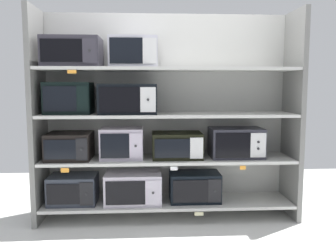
# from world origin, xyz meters

# --- Properties ---
(back_panel) EXTENTS (2.75, 0.04, 2.13)m
(back_panel) POSITION_xyz_m (0.00, 0.27, 1.07)
(back_panel) COLOR #B2B2AD
(back_panel) RESTS_ON ground
(upright_left) EXTENTS (0.05, 0.51, 2.13)m
(upright_left) POSITION_xyz_m (-1.30, 0.00, 1.07)
(upright_left) COLOR slate
(upright_left) RESTS_ON ground
(upright_right) EXTENTS (0.05, 0.51, 2.13)m
(upright_right) POSITION_xyz_m (1.30, 0.00, 1.07)
(upright_right) COLOR slate
(upright_right) RESTS_ON ground
(shelf_0) EXTENTS (2.55, 0.51, 0.03)m
(shelf_0) POSITION_xyz_m (0.00, 0.00, 0.16)
(shelf_0) COLOR beige
(shelf_0) RESTS_ON ground
(microwave_0) EXTENTS (0.48, 0.37, 0.29)m
(microwave_0) POSITION_xyz_m (-0.97, -0.00, 0.32)
(microwave_0) COLOR #292F3A
(microwave_0) RESTS_ON shelf_0
(microwave_1) EXTENTS (0.57, 0.42, 0.31)m
(microwave_1) POSITION_xyz_m (-0.36, -0.00, 0.33)
(microwave_1) COLOR #BBB3C3
(microwave_1) RESTS_ON shelf_0
(microwave_2) EXTENTS (0.52, 0.34, 0.30)m
(microwave_2) POSITION_xyz_m (0.28, -0.00, 0.32)
(microwave_2) COLOR black
(microwave_2) RESTS_ON shelf_0
(price_tag_0) EXTENTS (0.09, 0.00, 0.04)m
(price_tag_0) POSITION_xyz_m (0.29, -0.26, 0.12)
(price_tag_0) COLOR beige
(shelf_1) EXTENTS (2.55, 0.51, 0.03)m
(shelf_1) POSITION_xyz_m (0.00, 0.00, 0.62)
(shelf_1) COLOR beige
(microwave_3) EXTENTS (0.44, 0.43, 0.27)m
(microwave_3) POSITION_xyz_m (-1.00, -0.00, 0.77)
(microwave_3) COLOR black
(microwave_3) RESTS_ON shelf_1
(microwave_4) EXTENTS (0.43, 0.34, 0.31)m
(microwave_4) POSITION_xyz_m (-0.47, -0.00, 0.79)
(microwave_4) COLOR #BAB0C3
(microwave_4) RESTS_ON shelf_1
(microwave_5) EXTENTS (0.51, 0.38, 0.26)m
(microwave_5) POSITION_xyz_m (0.09, -0.00, 0.76)
(microwave_5) COLOR black
(microwave_5) RESTS_ON shelf_1
(microwave_6) EXTENTS (0.54, 0.37, 0.31)m
(microwave_6) POSITION_xyz_m (0.71, -0.00, 0.78)
(microwave_6) COLOR #2C2C36
(microwave_6) RESTS_ON shelf_1
(price_tag_1) EXTENTS (0.08, 0.00, 0.04)m
(price_tag_1) POSITION_xyz_m (-0.99, -0.26, 0.58)
(price_tag_1) COLOR orange
(price_tag_2) EXTENTS (0.07, 0.00, 0.04)m
(price_tag_2) POSITION_xyz_m (0.04, -0.26, 0.58)
(price_tag_2) COLOR white
(price_tag_3) EXTENTS (0.06, 0.00, 0.04)m
(price_tag_3) POSITION_xyz_m (0.72, -0.26, 0.58)
(price_tag_3) COLOR orange
(shelf_2) EXTENTS (2.55, 0.51, 0.03)m
(shelf_2) POSITION_xyz_m (0.00, 0.00, 1.08)
(shelf_2) COLOR beige
(microwave_7) EXTENTS (0.45, 0.35, 0.31)m
(microwave_7) POSITION_xyz_m (-0.99, -0.00, 1.25)
(microwave_7) COLOR black
(microwave_7) RESTS_ON shelf_2
(microwave_8) EXTENTS (0.57, 0.44, 0.30)m
(microwave_8) POSITION_xyz_m (-0.40, -0.00, 1.24)
(microwave_8) COLOR black
(microwave_8) RESTS_ON shelf_2
(shelf_3) EXTENTS (2.55, 0.51, 0.03)m
(shelf_3) POSITION_xyz_m (0.00, 0.00, 1.54)
(shelf_3) COLOR beige
(microwave_9) EXTENTS (0.55, 0.44, 0.29)m
(microwave_9) POSITION_xyz_m (-0.94, -0.00, 1.70)
(microwave_9) COLOR #312E37
(microwave_9) RESTS_ON shelf_3
(microwave_10) EXTENTS (0.47, 0.37, 0.30)m
(microwave_10) POSITION_xyz_m (-0.34, -0.00, 1.70)
(microwave_10) COLOR #B5B4C1
(microwave_10) RESTS_ON shelf_3
(price_tag_4) EXTENTS (0.08, 0.00, 0.03)m
(price_tag_4) POSITION_xyz_m (-0.90, -0.26, 1.50)
(price_tag_4) COLOR orange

